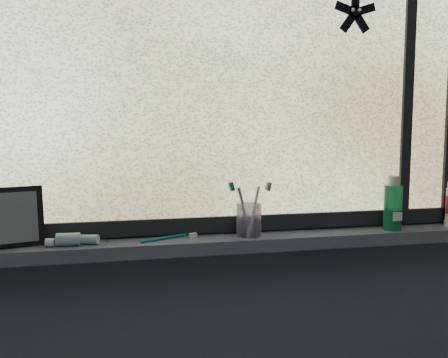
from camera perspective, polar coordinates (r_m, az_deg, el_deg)
name	(u,v)px	position (r m, az deg, el deg)	size (l,w,h in m)	color
wall_back	(231,160)	(1.60, 0.77, 2.15)	(3.00, 0.01, 2.50)	#9EA3A8
windowsill	(236,242)	(1.57, 1.38, -7.22)	(1.62, 0.14, 0.04)	#50546B
window_pane	(233,71)	(1.58, 0.98, 12.26)	(1.50, 0.01, 1.00)	silver
frame_bottom	(233,223)	(1.60, 0.98, -5.08)	(1.60, 0.03, 0.05)	black
frame_mullion	(407,75)	(1.81, 20.23, 11.14)	(0.04, 0.03, 1.00)	black
starfish_sticker	(355,13)	(1.73, 14.75, 17.90)	(0.15, 0.02, 0.15)	black
vanity_mirror	(18,217)	(1.53, -22.48, -4.01)	(0.14, 0.07, 0.17)	black
toothpaste_tube	(76,239)	(1.50, -16.54, -6.59)	(0.21, 0.04, 0.04)	white
toothbrush_cup	(249,220)	(1.55, 2.86, -4.67)	(0.08, 0.08, 0.10)	#B29BCD
toothbrush_lying	(164,237)	(1.52, -6.85, -6.63)	(0.20, 0.02, 0.01)	#0C6C73
mouthwash_bottle	(393,203)	(1.72, 18.75, -2.60)	(0.06, 0.06, 0.15)	#1B8E57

